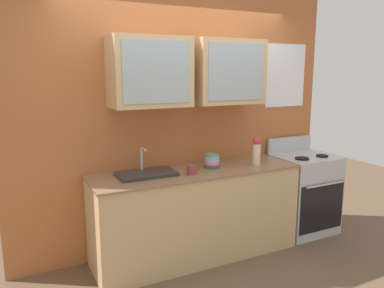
% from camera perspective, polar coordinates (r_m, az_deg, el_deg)
% --- Properties ---
extents(ground_plane, '(10.00, 10.00, 0.00)m').
position_cam_1_polar(ground_plane, '(4.08, 0.62, -16.31)').
color(ground_plane, brown).
extents(back_wall_unit, '(3.55, 0.48, 2.76)m').
position_cam_1_polar(back_wall_unit, '(3.93, -1.34, 5.66)').
color(back_wall_unit, '#B76638').
rests_on(back_wall_unit, ground_plane).
extents(counter, '(2.11, 0.65, 0.90)m').
position_cam_1_polar(counter, '(3.90, 0.63, -10.38)').
color(counter, tan).
rests_on(counter, ground_plane).
extents(stove_range, '(0.67, 0.64, 1.08)m').
position_cam_1_polar(stove_range, '(4.68, 16.36, -7.08)').
color(stove_range, silver).
rests_on(stove_range, ground_plane).
extents(sink_faucet, '(0.54, 0.32, 0.25)m').
position_cam_1_polar(sink_faucet, '(3.59, -6.89, -4.40)').
color(sink_faucet, '#2D2D30').
rests_on(sink_faucet, counter).
extents(bowl_stack, '(0.17, 0.17, 0.14)m').
position_cam_1_polar(bowl_stack, '(3.84, 3.03, -2.59)').
color(bowl_stack, '#4C4C54').
rests_on(bowl_stack, counter).
extents(vase, '(0.08, 0.08, 0.29)m').
position_cam_1_polar(vase, '(4.01, 9.68, -0.96)').
color(vase, beige).
rests_on(vase, counter).
extents(cup_near_sink, '(0.12, 0.08, 0.09)m').
position_cam_1_polar(cup_near_sink, '(3.59, -0.06, -3.89)').
color(cup_near_sink, '#993838').
rests_on(cup_near_sink, counter).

